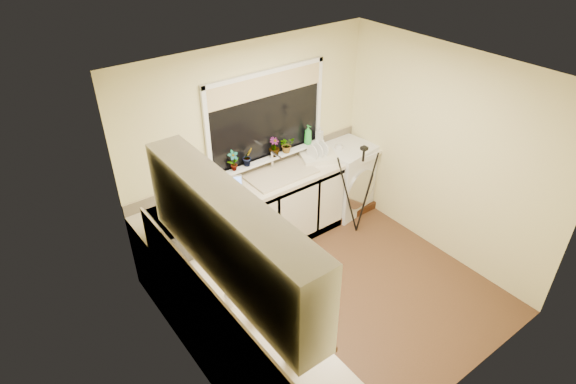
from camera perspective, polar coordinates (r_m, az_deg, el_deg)
The scene contains 34 objects.
floor at distance 5.38m, azimuth 5.25°, elevation -12.25°, with size 3.20×3.20×0.00m, color #533121.
ceiling at distance 4.04m, azimuth 7.03°, elevation 13.07°, with size 3.20×3.20×0.00m, color white.
wall_back at distance 5.62m, azimuth -4.32°, elevation 5.50°, with size 3.20×3.20×0.00m, color beige.
wall_front at distance 3.90m, azimuth 21.21°, elevation -11.36°, with size 3.20×3.20×0.00m, color beige.
wall_left at distance 3.90m, azimuth -11.96°, elevation -9.44°, with size 3.00×3.00×0.00m, color beige.
wall_right at distance 5.67m, azimuth 18.12°, elevation 4.14°, with size 3.00×3.00×0.00m, color beige.
base_cabinet_back at distance 5.68m, azimuth -5.07°, elevation -3.69°, with size 2.55×0.60×0.86m, color silver.
base_cabinet_left at distance 4.37m, azimuth -5.20°, elevation -17.82°, with size 0.54×2.40×0.86m, color silver.
worktop_back at distance 5.57m, azimuth -2.48°, elevation 1.22°, with size 3.20×0.60×0.04m, color beige.
worktop_left at distance 4.03m, azimuth -5.52°, elevation -13.78°, with size 0.60×2.40×0.04m, color beige.
upper_cabinet at distance 3.27m, azimuth -7.04°, elevation -5.28°, with size 0.28×1.90×0.70m, color silver.
splashback_left at distance 3.77m, azimuth -9.52°, elevation -13.03°, with size 0.02×2.40×0.45m, color beige.
splashback_back at distance 5.73m, azimuth -4.15°, elevation 3.19°, with size 3.20×0.02×0.14m, color beige.
window_glass at distance 5.56m, azimuth -2.63°, elevation 9.00°, with size 1.50×0.02×1.00m, color black.
window_blind at distance 5.40m, azimuth -2.58°, elevation 12.55°, with size 1.50×0.02×0.25m, color tan.
windowsill at distance 5.75m, azimuth -2.19°, elevation 4.13°, with size 1.60×0.14×0.03m, color white.
sink at distance 5.65m, azimuth -0.82°, elevation 2.15°, with size 0.82×0.46×0.03m, color tan.
faucet at distance 5.72m, azimuth -1.90°, elevation 3.80°, with size 0.03×0.03×0.24m, color silver.
washing_machine at distance 6.48m, azimuth 6.61°, elevation 1.76°, with size 0.66×0.64×0.94m, color silver.
laptop at distance 5.24m, azimuth -6.87°, elevation -0.20°, with size 0.38×0.37×0.22m.
kettle at distance 4.52m, azimuth -10.27°, elevation -6.11°, with size 0.15×0.15×0.19m, color white.
dish_rack at distance 5.98m, azimuth 3.69°, elevation 4.17°, with size 0.44×0.33×0.07m, color beige.
tripod at distance 5.96m, azimuth 8.59°, elevation 0.13°, with size 0.61×0.61×1.22m, color black, non-canonical shape.
glass_jug at distance 3.61m, azimuth 0.47°, elevation -18.69°, with size 0.10×0.10×0.15m, color silver.
steel_jar at distance 4.02m, azimuth -7.06°, elevation -12.69°, with size 0.08×0.08×0.11m, color silver.
microwave at distance 4.62m, azimuth -12.80°, elevation -4.48°, with size 0.57×0.39×0.32m, color silver.
plant_a at distance 5.43m, azimuth -6.52°, elevation 3.72°, with size 0.13×0.09×0.25m, color #999999.
plant_b at distance 5.52m, azimuth -4.83°, elevation 4.21°, with size 0.12×0.10×0.23m, color #999999.
plant_c at distance 5.71m, azimuth -1.67°, elevation 5.40°, with size 0.13×0.13×0.23m, color #999999.
plant_d at distance 5.79m, azimuth -0.16°, elevation 5.67°, with size 0.18×0.15×0.20m, color #999999.
soap_bottle_green at distance 5.98m, azimuth 2.40°, elevation 6.85°, with size 0.10×0.10×0.25m, color green.
soap_bottle_clear at distance 6.11m, azimuth 3.78°, elevation 6.97°, with size 0.08×0.08×0.17m, color #999999.
cup_back at distance 6.19m, azimuth 6.09°, elevation 5.23°, with size 0.11×0.11×0.09m, color silver.
cup_left at distance 3.90m, azimuth -3.90°, elevation -14.21°, with size 0.11×0.11×0.10m, color beige.
Camera 1 is at (-2.65, -2.72, 3.81)m, focal length 29.80 mm.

